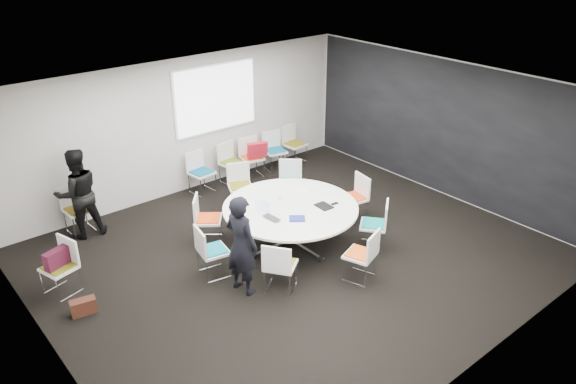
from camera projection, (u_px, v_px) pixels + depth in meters
room_shell at (299, 180)px, 9.10m from camera, size 8.08×7.08×2.88m
conference_table at (290, 215)px, 9.79m from camera, size 2.35×2.35×0.73m
projection_screen at (216, 98)px, 11.70m from camera, size 1.90×0.03×1.35m
chair_ring_a at (353, 206)px, 10.72m from camera, size 0.52×0.53×0.88m
chair_ring_b at (290, 190)px, 11.34m from camera, size 0.64×0.64×0.88m
chair_ring_c at (241, 194)px, 11.18m from camera, size 0.61×0.60×0.88m
chair_ring_d at (208, 228)px, 9.96m from camera, size 0.64×0.64×0.88m
chair_ring_e at (213, 260)px, 9.01m from camera, size 0.53×0.54×0.88m
chair_ring_f at (280, 275)px, 8.64m from camera, size 0.63×0.63×0.88m
chair_ring_g at (360, 264)px, 8.91m from camera, size 0.58×0.57×0.88m
chair_ring_h at (373, 233)px, 9.78m from camera, size 0.64×0.64×0.88m
chair_back_a at (202, 180)px, 11.79m from camera, size 0.51×0.50×0.88m
chair_back_b at (232, 170)px, 12.25m from camera, size 0.52×0.51×0.88m
chair_back_c at (252, 165)px, 12.53m from camera, size 0.54×0.53×0.88m
chair_back_d at (275, 158)px, 12.89m from camera, size 0.55×0.54×0.88m
chair_back_e at (294, 151)px, 13.27m from camera, size 0.50×0.49×0.88m
chair_spare_left at (62, 277)px, 8.59m from camera, size 0.56×0.56×0.88m
chair_person_back at (79, 218)px, 10.29m from camera, size 0.48×0.47×0.88m
person_main at (241, 245)px, 8.41m from camera, size 0.48×0.65×1.62m
person_back at (78, 194)px, 9.93m from camera, size 0.87×0.71×1.67m
laptop at (274, 217)px, 9.34m from camera, size 0.24×0.35×0.03m
laptop_lid at (263, 205)px, 9.47m from camera, size 0.14×0.28×0.22m
notebook_black at (324, 206)px, 9.70m from camera, size 0.24×0.31×0.02m
tablet_folio at (297, 219)px, 9.29m from camera, size 0.33×0.32×0.03m
papers_right at (302, 190)px, 10.31m from camera, size 0.36×0.36×0.00m
papers_front at (328, 198)px, 10.01m from camera, size 0.36×0.30×0.00m
cup at (280, 197)px, 9.94m from camera, size 0.08×0.08×0.09m
phone at (335, 204)px, 9.80m from camera, size 0.15×0.09×0.01m
maroon_bag at (57, 258)px, 8.43m from camera, size 0.42×0.27×0.28m
brown_bag at (83, 307)px, 8.17m from camera, size 0.38×0.23×0.24m
red_jacket at (257, 150)px, 12.19m from camera, size 0.47×0.29×0.36m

